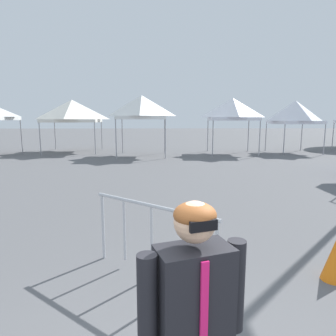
{
  "coord_description": "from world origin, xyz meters",
  "views": [
    {
      "loc": [
        -0.14,
        -1.25,
        2.21
      ],
      "look_at": [
        0.02,
        4.27,
        1.3
      ],
      "focal_mm": 31.8,
      "sensor_mm": 36.0,
      "label": 1
    }
  ],
  "objects_px": {
    "canopy_tent_far_right": "(142,107)",
    "person_foreground": "(193,327)",
    "crowd_barrier_near_person": "(152,227)",
    "traffic_cone_lot_center": "(334,260)",
    "canopy_tent_left_of_center": "(72,111)",
    "canopy_tent_center": "(295,112)",
    "canopy_tent_right_of_center": "(233,109)"
  },
  "relations": [
    {
      "from": "canopy_tent_far_right",
      "to": "person_foreground",
      "type": "distance_m",
      "value": 16.68
    },
    {
      "from": "crowd_barrier_near_person",
      "to": "traffic_cone_lot_center",
      "type": "bearing_deg",
      "value": -3.15
    },
    {
      "from": "canopy_tent_left_of_center",
      "to": "person_foreground",
      "type": "bearing_deg",
      "value": -72.4
    },
    {
      "from": "canopy_tent_left_of_center",
      "to": "person_foreground",
      "type": "xyz_separation_m",
      "value": [
        6.0,
        -18.91,
        -1.7
      ]
    },
    {
      "from": "canopy_tent_center",
      "to": "traffic_cone_lot_center",
      "type": "height_order",
      "value": "canopy_tent_center"
    },
    {
      "from": "canopy_tent_right_of_center",
      "to": "person_foreground",
      "type": "height_order",
      "value": "canopy_tent_right_of_center"
    },
    {
      "from": "canopy_tent_right_of_center",
      "to": "person_foreground",
      "type": "bearing_deg",
      "value": -104.36
    },
    {
      "from": "canopy_tent_left_of_center",
      "to": "canopy_tent_far_right",
      "type": "relative_size",
      "value": 1.04
    },
    {
      "from": "person_foreground",
      "to": "canopy_tent_center",
      "type": "bearing_deg",
      "value": 64.11
    },
    {
      "from": "canopy_tent_left_of_center",
      "to": "canopy_tent_far_right",
      "type": "distance_m",
      "value": 5.35
    },
    {
      "from": "canopy_tent_center",
      "to": "crowd_barrier_near_person",
      "type": "bearing_deg",
      "value": -120.07
    },
    {
      "from": "canopy_tent_far_right",
      "to": "canopy_tent_center",
      "type": "relative_size",
      "value": 1.06
    },
    {
      "from": "canopy_tent_far_right",
      "to": "person_foreground",
      "type": "xyz_separation_m",
      "value": [
        1.21,
        -16.53,
        -1.86
      ]
    },
    {
      "from": "canopy_tent_left_of_center",
      "to": "canopy_tent_center",
      "type": "bearing_deg",
      "value": -3.93
    },
    {
      "from": "canopy_tent_right_of_center",
      "to": "traffic_cone_lot_center",
      "type": "bearing_deg",
      "value": -98.43
    },
    {
      "from": "crowd_barrier_near_person",
      "to": "person_foreground",
      "type": "bearing_deg",
      "value": -82.8
    },
    {
      "from": "person_foreground",
      "to": "crowd_barrier_near_person",
      "type": "distance_m",
      "value": 2.41
    },
    {
      "from": "traffic_cone_lot_center",
      "to": "person_foreground",
      "type": "bearing_deg",
      "value": -134.73
    },
    {
      "from": "canopy_tent_far_right",
      "to": "canopy_tent_center",
      "type": "distance_m",
      "value": 9.99
    },
    {
      "from": "canopy_tent_left_of_center",
      "to": "canopy_tent_right_of_center",
      "type": "relative_size",
      "value": 1.06
    },
    {
      "from": "canopy_tent_far_right",
      "to": "crowd_barrier_near_person",
      "type": "xyz_separation_m",
      "value": [
        0.91,
        -14.16,
        -2.14
      ]
    },
    {
      "from": "canopy_tent_center",
      "to": "traffic_cone_lot_center",
      "type": "distance_m",
      "value": 17.1
    },
    {
      "from": "traffic_cone_lot_center",
      "to": "crowd_barrier_near_person",
      "type": "bearing_deg",
      "value": 176.85
    },
    {
      "from": "canopy_tent_left_of_center",
      "to": "canopy_tent_center",
      "type": "xyz_separation_m",
      "value": [
        14.68,
        -1.01,
        -0.1
      ]
    },
    {
      "from": "person_foreground",
      "to": "canopy_tent_right_of_center",
      "type": "bearing_deg",
      "value": 75.64
    },
    {
      "from": "canopy_tent_left_of_center",
      "to": "canopy_tent_right_of_center",
      "type": "height_order",
      "value": "canopy_tent_right_of_center"
    },
    {
      "from": "canopy_tent_left_of_center",
      "to": "canopy_tent_far_right",
      "type": "bearing_deg",
      "value": -26.37
    },
    {
      "from": "canopy_tent_right_of_center",
      "to": "canopy_tent_center",
      "type": "relative_size",
      "value": 1.04
    },
    {
      "from": "person_foreground",
      "to": "crowd_barrier_near_person",
      "type": "xyz_separation_m",
      "value": [
        -0.3,
        2.38,
        -0.28
      ]
    },
    {
      "from": "crowd_barrier_near_person",
      "to": "canopy_tent_center",
      "type": "bearing_deg",
      "value": 59.93
    },
    {
      "from": "canopy_tent_center",
      "to": "person_foreground",
      "type": "distance_m",
      "value": 19.96
    },
    {
      "from": "canopy_tent_far_right",
      "to": "canopy_tent_right_of_center",
      "type": "height_order",
      "value": "canopy_tent_far_right"
    }
  ]
}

